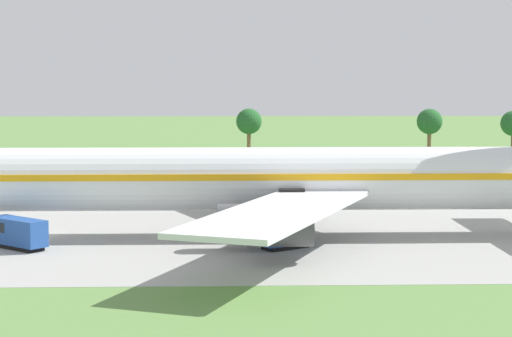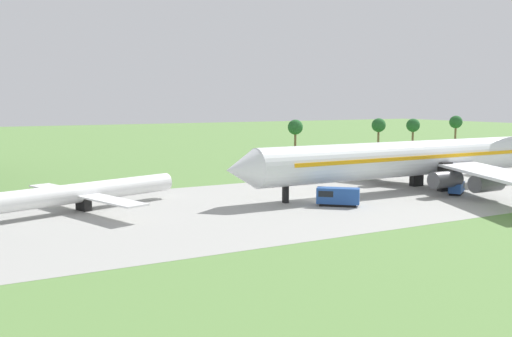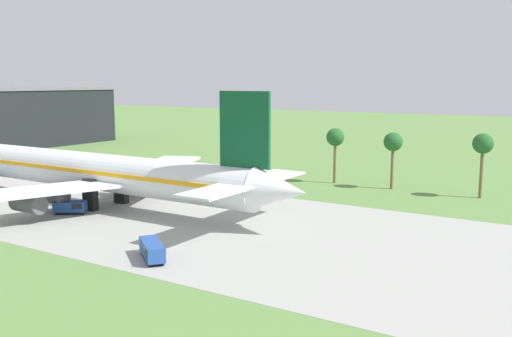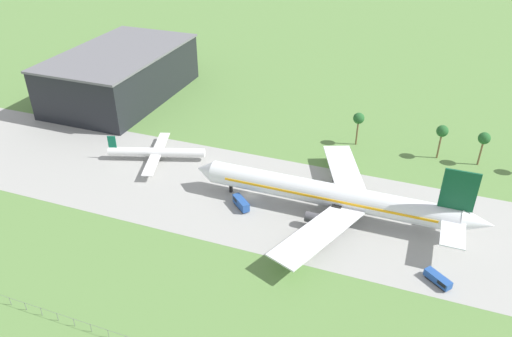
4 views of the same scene
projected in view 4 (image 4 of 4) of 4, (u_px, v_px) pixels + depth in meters
ground_plane at (250, 196)px, 138.29m from camera, size 600.00×600.00×0.00m
taxiway_strip at (250, 196)px, 138.29m from camera, size 320.00×44.00×0.02m
jet_airliner at (334, 196)px, 128.36m from camera, size 77.33×59.37×19.14m
regional_aircraft at (156, 152)px, 154.09m from camera, size 29.31×26.64×7.93m
baggage_tug at (241, 203)px, 132.80m from camera, size 6.05×5.65×2.77m
fuel_truck at (330, 225)px, 125.09m from camera, size 5.17×4.38×1.99m
catering_van at (439, 280)px, 108.51m from camera, size 6.28×5.50×2.08m
terminal_building at (121, 74)px, 193.64m from camera, size 36.72×61.20×18.50m
palm_tree_row at (455, 134)px, 150.59m from camera, size 57.18×3.60×11.49m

